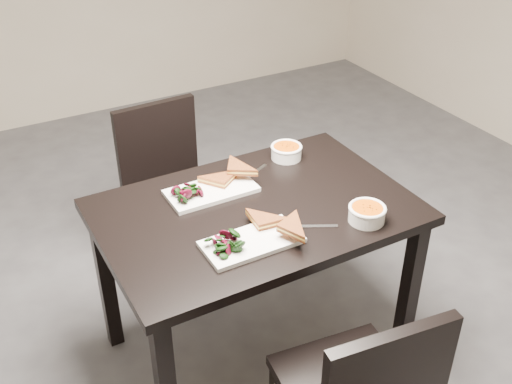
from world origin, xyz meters
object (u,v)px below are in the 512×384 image
(table, at_px, (256,228))
(plate_near, at_px, (252,242))
(soup_bowl_near, at_px, (367,213))
(plate_far, at_px, (211,191))
(chair_far, at_px, (169,179))
(soup_bowl_far, at_px, (286,151))

(table, relative_size, plate_near, 3.43)
(soup_bowl_near, relative_size, plate_far, 0.40)
(chair_far, height_order, soup_bowl_near, chair_far)
(chair_far, relative_size, plate_near, 2.43)
(plate_near, bearing_deg, soup_bowl_far, 47.61)
(soup_bowl_near, bearing_deg, plate_far, 132.56)
(chair_far, height_order, plate_far, chair_far)
(plate_far, relative_size, soup_bowl_far, 2.57)
(table, distance_m, plate_far, 0.23)
(soup_bowl_far, bearing_deg, plate_near, -132.39)
(soup_bowl_far, bearing_deg, chair_far, 126.06)
(table, height_order, soup_bowl_near, soup_bowl_near)
(plate_near, relative_size, soup_bowl_far, 2.53)
(table, height_order, plate_near, plate_near)
(soup_bowl_near, xyz_separation_m, plate_far, (-0.42, 0.46, -0.03))
(soup_bowl_near, xyz_separation_m, soup_bowl_far, (-0.01, 0.56, -0.00))
(plate_near, height_order, plate_far, same)
(soup_bowl_far, bearing_deg, plate_far, -166.49)
(soup_bowl_near, distance_m, soup_bowl_far, 0.56)
(soup_bowl_far, bearing_deg, table, -137.81)
(table, xyz_separation_m, chair_far, (-0.06, 0.79, -0.17))
(plate_near, height_order, soup_bowl_near, soup_bowl_near)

